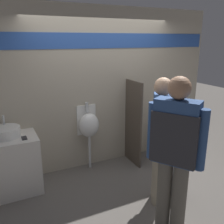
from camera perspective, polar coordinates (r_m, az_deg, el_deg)
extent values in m
plane|color=#5B5651|center=(4.28, 1.03, -14.22)|extent=(16.00, 16.00, 0.00)
cube|color=#B2A893|center=(4.31, -2.51, 5.28)|extent=(4.30, 0.06, 2.70)
cube|color=#2D56AD|center=(4.20, -2.44, 15.97)|extent=(4.21, 0.01, 0.24)
cube|color=silver|center=(3.97, -23.06, -11.30)|extent=(0.92, 0.59, 0.84)
cylinder|color=white|center=(3.83, -23.18, -4.27)|extent=(0.41, 0.41, 0.14)
cylinder|color=silver|center=(3.93, -23.53, -1.68)|extent=(0.03, 0.03, 0.14)
cube|color=#232328|center=(3.70, -19.43, -5.62)|extent=(0.07, 0.14, 0.01)
cube|color=#4C4238|center=(4.42, 4.88, -2.54)|extent=(0.03, 0.53, 1.50)
cylinder|color=silver|center=(4.38, -5.12, -9.04)|extent=(0.04, 0.04, 0.60)
ellipsoid|color=white|center=(4.20, -5.29, -3.04)|extent=(0.35, 0.25, 0.41)
cube|color=white|center=(4.29, -5.89, -1.77)|extent=(0.34, 0.02, 0.51)
cylinder|color=silver|center=(4.19, -5.80, 1.13)|extent=(0.06, 0.06, 0.16)
cylinder|color=white|center=(4.96, 13.32, -7.57)|extent=(0.41, 0.41, 0.41)
torus|color=white|center=(4.87, 13.49, -5.25)|extent=(0.42, 0.42, 0.04)
cube|color=white|center=(5.03, 11.52, -2.36)|extent=(0.35, 0.16, 0.37)
cylinder|color=silver|center=(4.94, 11.83, 0.48)|extent=(0.06, 0.06, 0.14)
cylinder|color=#666056|center=(3.06, 15.02, -18.78)|extent=(0.17, 0.17, 0.88)
cylinder|color=#666056|center=(3.10, 11.76, -18.04)|extent=(0.17, 0.17, 0.88)
cube|color=#2D4C84|center=(2.71, 14.46, -4.46)|extent=(0.42, 0.50, 0.70)
cube|color=#2D2D33|center=(2.73, 14.38, -5.56)|extent=(0.46, 0.53, 0.56)
cylinder|color=#2D4C84|center=(2.67, 19.84, -6.08)|extent=(0.11, 0.11, 0.64)
cylinder|color=#2D4C84|center=(2.80, 9.25, -4.22)|extent=(0.11, 0.11, 0.64)
sphere|color=#A87A5B|center=(2.59, 15.19, 5.33)|extent=(0.24, 0.24, 0.24)
cylinder|color=gray|center=(3.48, 10.62, -14.26)|extent=(0.16, 0.16, 0.84)
cylinder|color=gray|center=(3.62, 10.41, -12.93)|extent=(0.16, 0.16, 0.84)
cube|color=#2D4C84|center=(3.25, 11.19, -2.01)|extent=(0.39, 0.47, 0.66)
cylinder|color=#2D4C84|center=(3.02, 11.58, -4.08)|extent=(0.10, 0.10, 0.61)
cylinder|color=#2D4C84|center=(3.49, 10.79, -1.25)|extent=(0.10, 0.10, 0.61)
sphere|color=tan|center=(3.14, 11.63, 5.72)|extent=(0.23, 0.23, 0.23)
cube|color=#232328|center=(3.86, 14.10, -15.18)|extent=(0.29, 0.16, 0.38)
torus|color=#4C4742|center=(3.74, 14.35, -12.18)|extent=(0.19, 0.01, 0.19)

